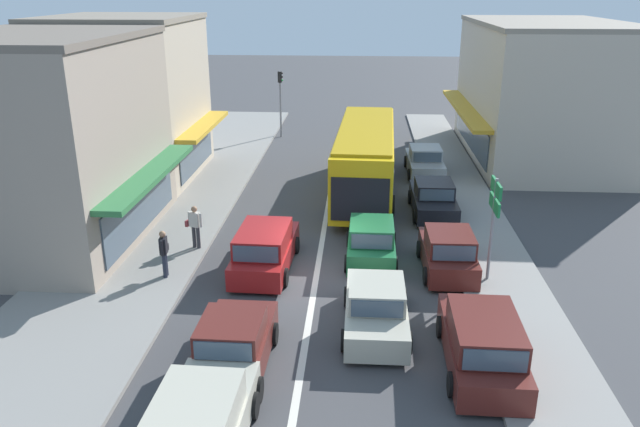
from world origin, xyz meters
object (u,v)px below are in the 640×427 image
(parked_sedan_kerb_rear, at_px, (425,162))
(hatchback_behind_bus_mid, at_px, (371,242))
(sedan_adjacent_lane_lead, at_px, (376,308))
(traffic_light_downstreet, at_px, (280,93))
(wagon_behind_bus_near, at_px, (265,249))
(parked_wagon_kerb_front, at_px, (482,343))
(directional_road_sign, at_px, (495,206))
(pedestrian_browsing_midblock, at_px, (195,224))
(city_bus, at_px, (365,156))
(sedan_queue_far_back, at_px, (233,347))
(pedestrian_with_handbag_near, at_px, (164,251))
(parked_sedan_kerb_third, at_px, (433,199))
(parked_hatchback_kerb_second, at_px, (448,253))

(parked_sedan_kerb_rear, bearing_deg, hatchback_behind_bus_mid, -104.61)
(sedan_adjacent_lane_lead, bearing_deg, traffic_light_downstreet, 103.53)
(wagon_behind_bus_near, height_order, hatchback_behind_bus_mid, wagon_behind_bus_near)
(parked_wagon_kerb_front, distance_m, directional_road_sign, 5.54)
(wagon_behind_bus_near, relative_size, pedestrian_browsing_midblock, 2.80)
(pedestrian_browsing_midblock, bearing_deg, parked_sedan_kerb_rear, 48.83)
(city_bus, height_order, traffic_light_downstreet, traffic_light_downstreet)
(city_bus, xyz_separation_m, hatchback_behind_bus_mid, (0.23, -7.56, -1.17))
(sedan_queue_far_back, relative_size, pedestrian_browsing_midblock, 2.59)
(directional_road_sign, xyz_separation_m, pedestrian_with_handbag_near, (-10.74, -0.56, -1.64))
(wagon_behind_bus_near, bearing_deg, city_bus, 67.93)
(sedan_queue_far_back, height_order, parked_sedan_kerb_rear, same)
(city_bus, height_order, parked_sedan_kerb_third, city_bus)
(pedestrian_with_handbag_near, height_order, pedestrian_browsing_midblock, same)
(parked_wagon_kerb_front, height_order, pedestrian_browsing_midblock, pedestrian_browsing_midblock)
(hatchback_behind_bus_mid, height_order, parked_wagon_kerb_front, parked_wagon_kerb_front)
(parked_sedan_kerb_third, distance_m, directional_road_sign, 6.98)
(sedan_adjacent_lane_lead, bearing_deg, parked_sedan_kerb_rear, 79.93)
(wagon_behind_bus_near, xyz_separation_m, traffic_light_downstreet, (-1.97, 20.09, 2.11))
(parked_wagon_kerb_front, distance_m, parked_hatchback_kerb_second, 5.76)
(parked_sedan_kerb_third, bearing_deg, sedan_queue_far_back, -117.53)
(parked_sedan_kerb_rear, bearing_deg, directional_road_sign, -85.66)
(parked_hatchback_kerb_second, relative_size, directional_road_sign, 1.03)
(sedan_queue_far_back, relative_size, wagon_behind_bus_near, 0.93)
(parked_hatchback_kerb_second, distance_m, parked_sedan_kerb_rear, 11.92)
(wagon_behind_bus_near, xyz_separation_m, parked_sedan_kerb_third, (6.40, 6.06, -0.08))
(sedan_adjacent_lane_lead, relative_size, parked_wagon_kerb_front, 0.93)
(wagon_behind_bus_near, height_order, parked_sedan_kerb_rear, wagon_behind_bus_near)
(directional_road_sign, bearing_deg, parked_sedan_kerb_rear, 94.34)
(parked_wagon_kerb_front, height_order, directional_road_sign, directional_road_sign)
(pedestrian_browsing_midblock, bearing_deg, sedan_adjacent_lane_lead, -38.06)
(hatchback_behind_bus_mid, height_order, parked_hatchback_kerb_second, same)
(sedan_queue_far_back, bearing_deg, directional_road_sign, 36.64)
(traffic_light_downstreet, xyz_separation_m, pedestrian_with_handbag_near, (-1.23, -21.17, -1.79))
(wagon_behind_bus_near, xyz_separation_m, sedan_adjacent_lane_lead, (3.77, -3.77, -0.08))
(wagon_behind_bus_near, bearing_deg, pedestrian_browsing_midblock, 153.90)
(parked_wagon_kerb_front, xyz_separation_m, directional_road_sign, (1.10, 5.06, 1.96))
(parked_wagon_kerb_front, bearing_deg, city_bus, 101.94)
(city_bus, distance_m, sedan_adjacent_lane_lead, 12.36)
(parked_sedan_kerb_rear, distance_m, pedestrian_browsing_midblock, 14.25)
(parked_hatchback_kerb_second, bearing_deg, wagon_behind_bus_near, -178.37)
(city_bus, height_order, hatchback_behind_bus_mid, city_bus)
(parked_wagon_kerb_front, xyz_separation_m, parked_sedan_kerb_rear, (0.15, 17.68, -0.08))
(wagon_behind_bus_near, height_order, traffic_light_downstreet, traffic_light_downstreet)
(city_bus, xyz_separation_m, parked_hatchback_kerb_second, (2.84, -8.34, -1.17))
(wagon_behind_bus_near, distance_m, hatchback_behind_bus_mid, 3.81)
(city_bus, bearing_deg, parked_wagon_kerb_front, -78.06)
(wagon_behind_bus_near, relative_size, hatchback_behind_bus_mid, 1.23)
(pedestrian_with_handbag_near, xyz_separation_m, pedestrian_browsing_midblock, (0.41, 2.45, 0.00))
(directional_road_sign, bearing_deg, hatchback_behind_bus_mid, 159.02)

